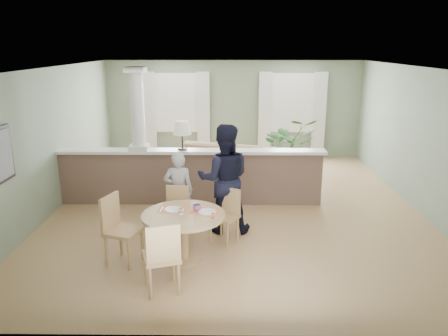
{
  "coord_description": "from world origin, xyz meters",
  "views": [
    {
      "loc": [
        -0.14,
        -8.13,
        3.09
      ],
      "look_at": [
        -0.22,
        -1.0,
        1.08
      ],
      "focal_mm": 35.0,
      "sensor_mm": 36.0,
      "label": 1
    }
  ],
  "objects_px": {
    "child_person": "(178,191)",
    "man_person": "(224,179)",
    "dining_table": "(184,223)",
    "chair_far_man": "(227,213)",
    "chair_near": "(162,255)",
    "houseplant": "(289,146)",
    "sofa": "(223,166)",
    "chair_side": "(118,226)",
    "chair_far_boy": "(177,211)"
  },
  "relations": [
    {
      "from": "sofa",
      "to": "man_person",
      "type": "relative_size",
      "value": 1.58
    },
    {
      "from": "chair_far_man",
      "to": "child_person",
      "type": "bearing_deg",
      "value": -178.17
    },
    {
      "from": "chair_far_man",
      "to": "chair_side",
      "type": "height_order",
      "value": "chair_side"
    },
    {
      "from": "dining_table",
      "to": "chair_side",
      "type": "height_order",
      "value": "chair_side"
    },
    {
      "from": "houseplant",
      "to": "man_person",
      "type": "xyz_separation_m",
      "value": [
        -1.53,
        -3.35,
        0.21
      ]
    },
    {
      "from": "child_person",
      "to": "man_person",
      "type": "relative_size",
      "value": 0.74
    },
    {
      "from": "houseplant",
      "to": "child_person",
      "type": "bearing_deg",
      "value": -125.24
    },
    {
      "from": "chair_far_man",
      "to": "chair_near",
      "type": "relative_size",
      "value": 0.88
    },
    {
      "from": "houseplant",
      "to": "chair_side",
      "type": "relative_size",
      "value": 1.41
    },
    {
      "from": "sofa",
      "to": "chair_far_boy",
      "type": "relative_size",
      "value": 3.35
    },
    {
      "from": "houseplant",
      "to": "child_person",
      "type": "distance_m",
      "value": 4.01
    },
    {
      "from": "sofa",
      "to": "chair_far_man",
      "type": "relative_size",
      "value": 3.38
    },
    {
      "from": "dining_table",
      "to": "chair_side",
      "type": "xyz_separation_m",
      "value": [
        -0.95,
        -0.06,
        -0.02
      ]
    },
    {
      "from": "chair_side",
      "to": "man_person",
      "type": "bearing_deg",
      "value": -33.55
    },
    {
      "from": "chair_far_boy",
      "to": "child_person",
      "type": "xyz_separation_m",
      "value": [
        -0.01,
        0.41,
        0.2
      ]
    },
    {
      "from": "houseplant",
      "to": "chair_far_boy",
      "type": "xyz_separation_m",
      "value": [
        -2.3,
        -3.68,
        -0.24
      ]
    },
    {
      "from": "man_person",
      "to": "child_person",
      "type": "bearing_deg",
      "value": -7.92
    },
    {
      "from": "sofa",
      "to": "chair_side",
      "type": "distance_m",
      "value": 4.01
    },
    {
      "from": "chair_far_boy",
      "to": "chair_side",
      "type": "distance_m",
      "value": 1.12
    },
    {
      "from": "dining_table",
      "to": "chair_near",
      "type": "relative_size",
      "value": 1.23
    },
    {
      "from": "houseplant",
      "to": "chair_side",
      "type": "bearing_deg",
      "value": -124.08
    },
    {
      "from": "chair_far_boy",
      "to": "sofa",
      "type": "bearing_deg",
      "value": 80.83
    },
    {
      "from": "dining_table",
      "to": "man_person",
      "type": "bearing_deg",
      "value": 62.41
    },
    {
      "from": "dining_table",
      "to": "chair_side",
      "type": "distance_m",
      "value": 0.95
    },
    {
      "from": "man_person",
      "to": "dining_table",
      "type": "bearing_deg",
      "value": 60.35
    },
    {
      "from": "houseplant",
      "to": "child_person",
      "type": "height_order",
      "value": "houseplant"
    },
    {
      "from": "sofa",
      "to": "child_person",
      "type": "relative_size",
      "value": 2.15
    },
    {
      "from": "chair_far_boy",
      "to": "man_person",
      "type": "bearing_deg",
      "value": 28.01
    },
    {
      "from": "dining_table",
      "to": "man_person",
      "type": "xyz_separation_m",
      "value": [
        0.57,
        1.09,
        0.34
      ]
    },
    {
      "from": "chair_far_boy",
      "to": "chair_near",
      "type": "relative_size",
      "value": 0.89
    },
    {
      "from": "houseplant",
      "to": "child_person",
      "type": "relative_size",
      "value": 1.05
    },
    {
      "from": "chair_side",
      "to": "man_person",
      "type": "height_order",
      "value": "man_person"
    },
    {
      "from": "dining_table",
      "to": "chair_side",
      "type": "bearing_deg",
      "value": -176.28
    },
    {
      "from": "sofa",
      "to": "chair_near",
      "type": "xyz_separation_m",
      "value": [
        -0.71,
        -4.57,
        0.11
      ]
    },
    {
      "from": "sofa",
      "to": "chair_far_boy",
      "type": "bearing_deg",
      "value": -87.04
    },
    {
      "from": "sofa",
      "to": "chair_far_man",
      "type": "bearing_deg",
      "value": -71.27
    },
    {
      "from": "chair_side",
      "to": "man_person",
      "type": "xyz_separation_m",
      "value": [
        1.52,
        1.15,
        0.37
      ]
    },
    {
      "from": "child_person",
      "to": "man_person",
      "type": "height_order",
      "value": "man_person"
    },
    {
      "from": "child_person",
      "to": "man_person",
      "type": "bearing_deg",
      "value": 169.97
    },
    {
      "from": "man_person",
      "to": "houseplant",
      "type": "bearing_deg",
      "value": -116.6
    },
    {
      "from": "sofa",
      "to": "dining_table",
      "type": "bearing_deg",
      "value": -81.17
    },
    {
      "from": "dining_table",
      "to": "child_person",
      "type": "height_order",
      "value": "child_person"
    },
    {
      "from": "chair_far_boy",
      "to": "child_person",
      "type": "height_order",
      "value": "child_person"
    },
    {
      "from": "sofa",
      "to": "chair_far_boy",
      "type": "xyz_separation_m",
      "value": [
        -0.73,
        -2.9,
        0.06
      ]
    },
    {
      "from": "chair_far_boy",
      "to": "man_person",
      "type": "xyz_separation_m",
      "value": [
        0.77,
        0.33,
        0.45
      ]
    },
    {
      "from": "chair_near",
      "to": "child_person",
      "type": "relative_size",
      "value": 0.72
    },
    {
      "from": "chair_far_man",
      "to": "chair_side",
      "type": "relative_size",
      "value": 0.85
    },
    {
      "from": "dining_table",
      "to": "chair_far_man",
      "type": "relative_size",
      "value": 1.39
    },
    {
      "from": "houseplant",
      "to": "chair_far_boy",
      "type": "distance_m",
      "value": 4.35
    },
    {
      "from": "sofa",
      "to": "chair_side",
      "type": "bearing_deg",
      "value": -94.59
    }
  ]
}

